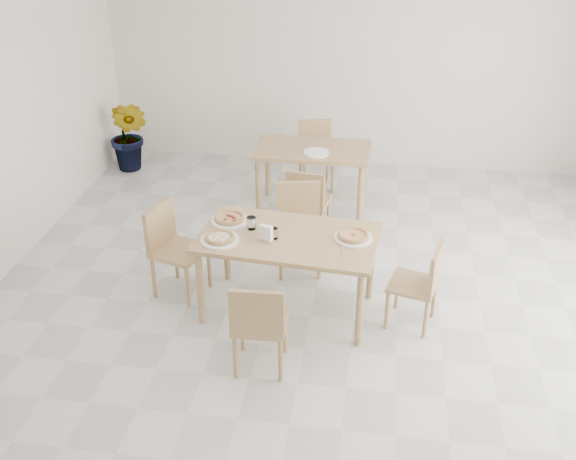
# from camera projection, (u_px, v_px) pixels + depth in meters

# --- Properties ---
(main_table) EXTENTS (1.57, 0.98, 0.75)m
(main_table) POSITION_uv_depth(u_px,v_px,m) (288.00, 245.00, 5.71)
(main_table) COLOR tan
(main_table) RESTS_ON ground
(chair_south) EXTENTS (0.43, 0.43, 0.82)m
(chair_south) POSITION_uv_depth(u_px,v_px,m) (259.00, 322.00, 5.07)
(chair_south) COLOR tan
(chair_south) RESTS_ON ground
(chair_north) EXTENTS (0.50, 0.50, 0.86)m
(chair_north) POSITION_uv_depth(u_px,v_px,m) (299.00, 221.00, 6.46)
(chair_north) COLOR tan
(chair_north) RESTS_ON ground
(chair_west) EXTENTS (0.53, 0.53, 0.86)m
(chair_west) POSITION_uv_depth(u_px,v_px,m) (172.00, 243.00, 6.07)
(chair_west) COLOR tan
(chair_west) RESTS_ON ground
(chair_east) EXTENTS (0.47, 0.47, 0.78)m
(chair_east) POSITION_uv_depth(u_px,v_px,m) (422.00, 280.00, 5.62)
(chair_east) COLOR tan
(chair_east) RESTS_ON ground
(plate_margherita) EXTENTS (0.32, 0.32, 0.02)m
(plate_margherita) POSITION_uv_depth(u_px,v_px,m) (353.00, 238.00, 5.63)
(plate_margherita) COLOR white
(plate_margherita) RESTS_ON main_table
(plate_mushroom) EXTENTS (0.32, 0.32, 0.02)m
(plate_mushroom) POSITION_uv_depth(u_px,v_px,m) (220.00, 240.00, 5.60)
(plate_mushroom) COLOR white
(plate_mushroom) RESTS_ON main_table
(plate_pepperoni) EXTENTS (0.34, 0.34, 0.02)m
(plate_pepperoni) POSITION_uv_depth(u_px,v_px,m) (230.00, 220.00, 5.90)
(plate_pepperoni) COLOR white
(plate_pepperoni) RESTS_ON main_table
(pizza_margherita) EXTENTS (0.35, 0.35, 0.03)m
(pizza_margherita) POSITION_uv_depth(u_px,v_px,m) (353.00, 235.00, 5.62)
(pizza_margherita) COLOR tan
(pizza_margherita) RESTS_ON plate_margherita
(pizza_mushroom) EXTENTS (0.32, 0.32, 0.03)m
(pizza_mushroom) POSITION_uv_depth(u_px,v_px,m) (220.00, 238.00, 5.59)
(pizza_mushroom) COLOR tan
(pizza_mushroom) RESTS_ON plate_mushroom
(pizza_pepperoni) EXTENTS (0.33, 0.33, 0.03)m
(pizza_pepperoni) POSITION_uv_depth(u_px,v_px,m) (230.00, 218.00, 5.89)
(pizza_pepperoni) COLOR tan
(pizza_pepperoni) RESTS_ON plate_pepperoni
(tumbler_a) EXTENTS (0.08, 0.08, 0.11)m
(tumbler_a) POSITION_uv_depth(u_px,v_px,m) (251.00, 223.00, 5.76)
(tumbler_a) COLOR white
(tumbler_a) RESTS_ON main_table
(tumbler_b) EXTENTS (0.07, 0.07, 0.10)m
(tumbler_b) POSITION_uv_depth(u_px,v_px,m) (274.00, 233.00, 5.61)
(tumbler_b) COLOR white
(tumbler_b) RESTS_ON main_table
(napkin_holder) EXTENTS (0.14, 0.10, 0.14)m
(napkin_holder) POSITION_uv_depth(u_px,v_px,m) (266.00, 233.00, 5.58)
(napkin_holder) COLOR silver
(napkin_holder) RESTS_ON main_table
(fork_a) EXTENTS (0.04, 0.16, 0.01)m
(fork_a) POSITION_uv_depth(u_px,v_px,m) (342.00, 252.00, 5.44)
(fork_a) COLOR silver
(fork_a) RESTS_ON main_table
(fork_b) EXTENTS (0.04, 0.17, 0.01)m
(fork_b) POSITION_uv_depth(u_px,v_px,m) (247.00, 233.00, 5.71)
(fork_b) COLOR silver
(fork_b) RESTS_ON main_table
(second_table) EXTENTS (1.26, 0.73, 0.75)m
(second_table) POSITION_uv_depth(u_px,v_px,m) (312.00, 157.00, 7.45)
(second_table) COLOR tan
(second_table) RESTS_ON ground
(chair_back_s) EXTENTS (0.46, 0.46, 0.81)m
(chair_back_s) POSITION_uv_depth(u_px,v_px,m) (307.00, 199.00, 6.92)
(chair_back_s) COLOR tan
(chair_back_s) RESTS_ON ground
(chair_back_n) EXTENTS (0.49, 0.49, 0.81)m
(chair_back_n) POSITION_uv_depth(u_px,v_px,m) (315.00, 149.00, 8.12)
(chair_back_n) COLOR tan
(chair_back_n) RESTS_ON ground
(plate_empty) EXTENTS (0.28, 0.28, 0.02)m
(plate_empty) POSITION_uv_depth(u_px,v_px,m) (316.00, 153.00, 7.26)
(plate_empty) COLOR white
(plate_empty) RESTS_ON second_table
(potted_plant) EXTENTS (0.62, 0.56, 0.94)m
(potted_plant) POSITION_uv_depth(u_px,v_px,m) (130.00, 136.00, 8.52)
(potted_plant) COLOR #1B5B1C
(potted_plant) RESTS_ON ground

